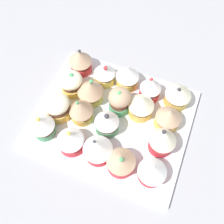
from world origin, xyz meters
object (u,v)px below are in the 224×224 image
object	(u,v)px
cupcake_11	(107,122)
cupcake_14	(152,171)
cupcake_0	(178,95)
cupcake_7	(120,101)
cupcake_10	(163,140)
baking_tray	(112,119)
cupcake_17	(71,140)
cupcake_5	(168,118)
cupcake_6	(141,106)
cupcake_1	(150,89)
cupcake_3	(105,73)
cupcake_16	(98,149)
cupcake_15	(121,162)
cupcake_13	(58,107)
cupcake_18	(42,126)
cupcake_9	(71,83)
cupcake_12	(81,110)
cupcake_2	(127,77)
cupcake_8	(90,90)
cupcake_4	(80,61)

from	to	relation	value
cupcake_11	cupcake_14	world-z (taller)	cupcake_11
cupcake_14	cupcake_0	bearing A→B (deg)	-90.37
cupcake_7	cupcake_10	world-z (taller)	cupcake_10
baking_tray	cupcake_17	bearing A→B (deg)	59.94
cupcake_5	cupcake_6	world-z (taller)	cupcake_6
cupcake_5	cupcake_10	bearing A→B (deg)	93.24
cupcake_1	cupcake_3	xyz separation A→B (cm)	(12.62, -0.18, -0.19)
cupcake_1	cupcake_16	world-z (taller)	cupcake_16
cupcake_6	cupcake_11	xyz separation A→B (cm)	(5.96, 7.13, -0.26)
cupcake_1	cupcake_15	bearing A→B (deg)	89.53
cupcake_0	cupcake_3	world-z (taller)	cupcake_0
cupcake_16	baking_tray	bearing A→B (deg)	-86.17
cupcake_13	cupcake_18	xyz separation A→B (cm)	(1.00, 5.86, 0.07)
cupcake_1	cupcake_13	size ratio (longest dim) A/B	1.06
cupcake_10	cupcake_5	bearing A→B (deg)	-86.76
cupcake_6	cupcake_9	xyz separation A→B (cm)	(18.77, 0.33, -0.17)
baking_tray	cupcake_6	xyz separation A→B (cm)	(-6.06, -3.91, 4.32)
baking_tray	cupcake_12	size ratio (longest dim) A/B	4.90
cupcake_9	cupcake_1	bearing A→B (deg)	-162.89
cupcake_2	cupcake_18	distance (cm)	24.55
baking_tray	cupcake_15	xyz separation A→B (cm)	(-6.48, 10.83, 3.92)
cupcake_9	cupcake_18	distance (cm)	13.34
cupcake_2	cupcake_15	world-z (taller)	cupcake_2
cupcake_8	cupcake_12	bearing A→B (deg)	92.18
cupcake_1	cupcake_13	bearing A→B (deg)	34.74
cupcake_17	cupcake_2	bearing A→B (deg)	-105.26
baking_tray	cupcake_4	world-z (taller)	cupcake_4
cupcake_7	cupcake_16	size ratio (longest dim) A/B	1.07
cupcake_2	cupcake_9	bearing A→B (deg)	30.12
cupcake_2	cupcake_13	size ratio (longest dim) A/B	0.99
cupcake_15	cupcake_11	bearing A→B (deg)	-50.03
cupcake_4	cupcake_17	bearing A→B (deg)	109.44
cupcake_1	cupcake_7	bearing A→B (deg)	47.32
cupcake_12	cupcake_15	xyz separation A→B (cm)	(-13.42, 8.13, -0.65)
cupcake_15	cupcake_17	size ratio (longest dim) A/B	1.01
cupcake_8	cupcake_10	distance (cm)	21.59
cupcake_14	cupcake_17	distance (cm)	19.50
cupcake_1	cupcake_4	distance (cm)	20.21
cupcake_11	cupcake_3	bearing A→B (deg)	-64.87
cupcake_0	cupcake_5	bearing A→B (deg)	85.83
cupcake_9	cupcake_16	xyz separation A→B (cm)	(-13.40, 13.82, 0.31)
cupcake_5	cupcake_18	bearing A→B (deg)	26.05
cupcake_10	cupcake_18	bearing A→B (deg)	13.76
cupcake_14	cupcake_4	bearing A→B (deg)	-38.17
cupcake_8	cupcake_17	bearing A→B (deg)	94.77
cupcake_14	cupcake_5	bearing A→B (deg)	-88.46
cupcake_12	cupcake_7	bearing A→B (deg)	-142.78
baking_tray	cupcake_7	distance (cm)	5.57
cupcake_5	cupcake_16	distance (cm)	18.43
cupcake_17	cupcake_9	bearing A→B (deg)	-64.48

